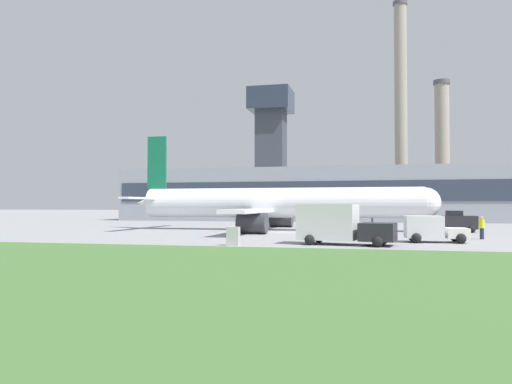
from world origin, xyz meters
TOP-DOWN VIEW (x-y plane):
  - ground_plane at (0.00, 0.00)m, footprint 400.00×400.00m
  - grass_strip at (0.00, -36.50)m, footprint 240.00×37.00m
  - terminal_building at (-0.59, 36.29)m, footprint 66.88×14.14m
  - smokestack_left at (14.44, 59.48)m, footprint 2.97×2.97m
  - smokestack_right at (22.93, 63.02)m, footprint 3.40×3.40m
  - airplane at (-1.25, 3.62)m, footprint 32.34×26.63m
  - pushback_tug at (16.50, 3.83)m, footprint 4.04×2.75m
  - baggage_truck at (6.65, -14.23)m, footprint 6.57×3.61m
  - fuel_truck at (12.84, -10.63)m, footprint 4.29×2.78m
  - ground_crew_person at (17.00, -6.36)m, footprint 0.55×0.55m
  - traffic_cone_near_nose at (15.25, -4.13)m, footprint 0.63×0.63m
  - utility_cabinet at (-0.00, -16.60)m, footprint 0.81×0.51m

SIDE VIEW (x-z plane):
  - ground_plane at x=0.00m, z-range 0.00..0.00m
  - grass_strip at x=0.00m, z-range 0.00..0.06m
  - traffic_cone_near_nose at x=15.25m, z-range -0.02..0.49m
  - utility_cabinet at x=0.00m, z-range 0.00..1.22m
  - ground_crew_person at x=17.00m, z-range 0.02..1.78m
  - fuel_truck at x=12.84m, z-range -0.01..1.87m
  - pushback_tug at x=16.50m, z-range -0.09..2.00m
  - baggage_truck at x=6.65m, z-range -0.03..2.66m
  - airplane at x=-1.25m, z-range -2.38..7.91m
  - terminal_building at x=-0.59m, z-range -6.37..16.27m
  - smokestack_right at x=22.93m, z-range 0.14..29.11m
  - smokestack_left at x=14.44m, z-range 0.12..45.30m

